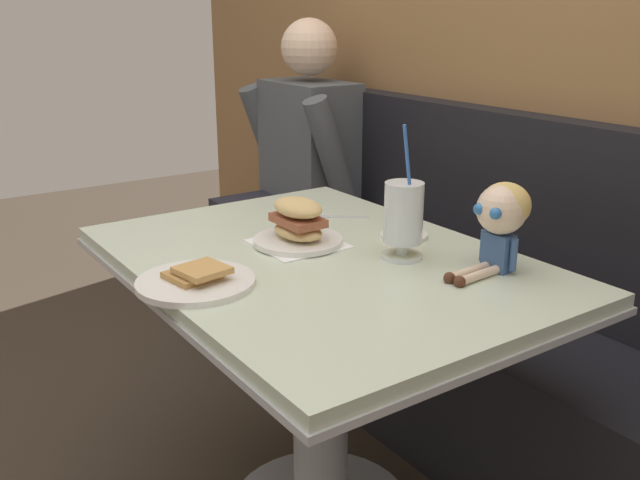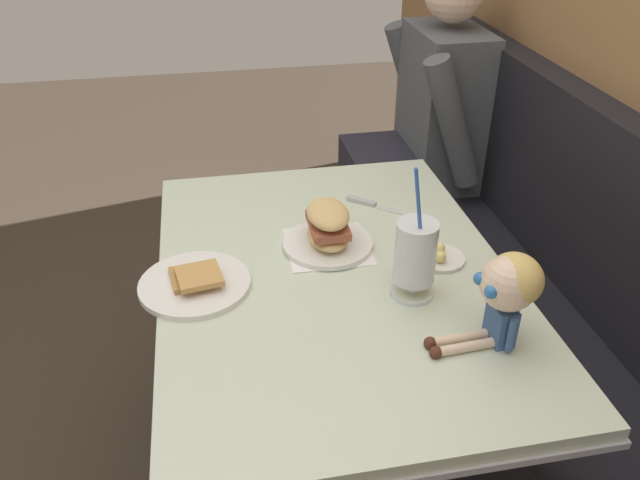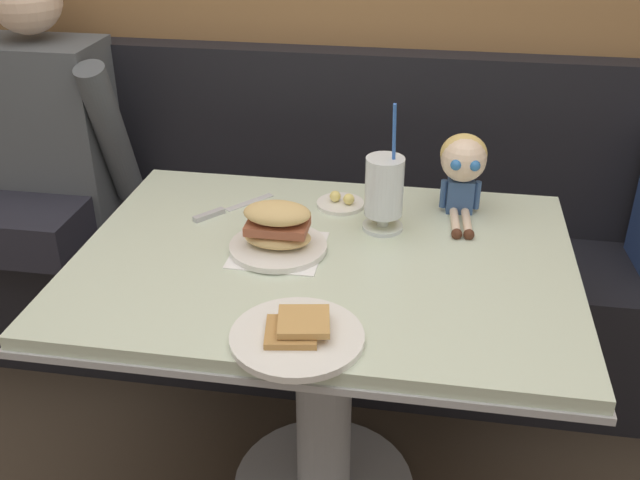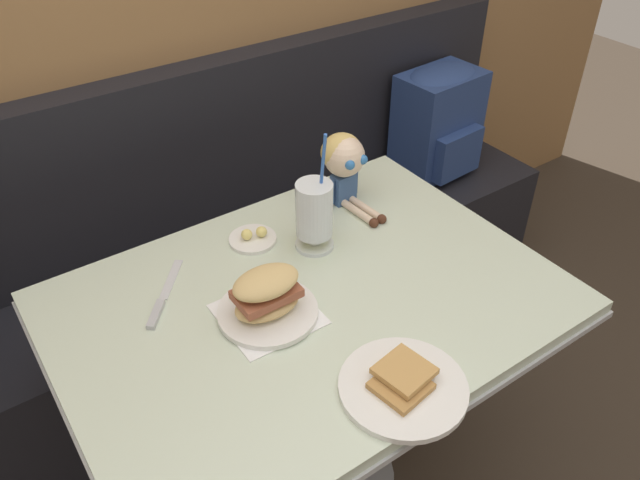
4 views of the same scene
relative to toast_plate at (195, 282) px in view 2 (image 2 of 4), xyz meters
The scene contains 9 objects.
booth_bench 1.04m from the toast_plate, 89.97° to the left, with size 2.60×0.48×1.00m.
diner_table 0.38m from the toast_plate, 89.92° to the left, with size 1.11×0.81×0.74m.
toast_plate is the anchor object (origin of this frame).
milkshake_glass 0.49m from the toast_plate, 76.04° to the left, with size 0.10×0.10×0.32m.
sandwich_plate 0.34m from the toast_plate, 108.08° to the left, with size 0.22×0.22×0.12m.
butter_saucer 0.57m from the toast_plate, 89.55° to the left, with size 0.12×0.12×0.04m.
butter_knife 0.56m from the toast_plate, 120.59° to the left, with size 0.16×0.19×0.01m.
seated_doll 0.67m from the toast_plate, 63.42° to the left, with size 0.12×0.22×0.20m.
diner_patron 1.32m from the toast_plate, 137.32° to the left, with size 0.55×0.48×0.81m.
Camera 2 is at (1.18, -0.08, 1.58)m, focal length 35.57 mm.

